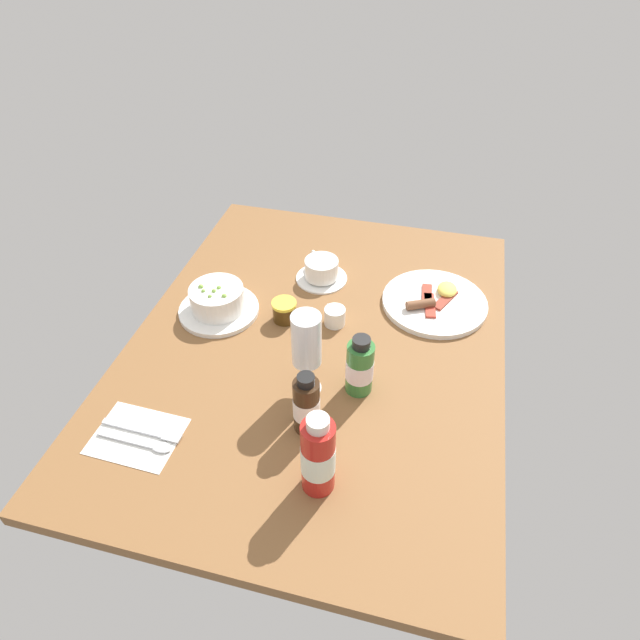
% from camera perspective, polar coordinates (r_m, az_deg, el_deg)
% --- Properties ---
extents(ground_plane, '(1.10, 0.84, 0.03)m').
position_cam_1_polar(ground_plane, '(1.26, -0.36, -2.80)').
color(ground_plane, brown).
extents(porridge_bowl, '(0.19, 0.19, 0.08)m').
position_cam_1_polar(porridge_bowl, '(1.33, -10.65, 1.99)').
color(porridge_bowl, white).
rests_on(porridge_bowl, ground_plane).
extents(cutlery_setting, '(0.14, 0.17, 0.01)m').
position_cam_1_polar(cutlery_setting, '(1.13, -18.39, -11.45)').
color(cutlery_setting, white).
rests_on(cutlery_setting, ground_plane).
extents(coffee_cup, '(0.13, 0.13, 0.06)m').
position_cam_1_polar(coffee_cup, '(1.42, 0.15, 5.23)').
color(coffee_cup, white).
rests_on(coffee_cup, ground_plane).
extents(creamer_jug, '(0.05, 0.06, 0.05)m').
position_cam_1_polar(creamer_jug, '(1.29, 1.52, 0.43)').
color(creamer_jug, white).
rests_on(creamer_jug, ground_plane).
extents(wine_glass, '(0.06, 0.06, 0.20)m').
position_cam_1_polar(wine_glass, '(1.06, -1.42, -2.41)').
color(wine_glass, white).
rests_on(wine_glass, ground_plane).
extents(jam_jar, '(0.06, 0.06, 0.05)m').
position_cam_1_polar(jam_jar, '(1.30, -3.74, 0.97)').
color(jam_jar, '#442D0F').
rests_on(jam_jar, ground_plane).
extents(sauce_bottle_red, '(0.06, 0.06, 0.18)m').
position_cam_1_polar(sauce_bottle_red, '(0.95, -0.21, -14.06)').
color(sauce_bottle_red, '#B21E19').
rests_on(sauce_bottle_red, ground_plane).
extents(sauce_bottle_green, '(0.06, 0.06, 0.14)m').
position_cam_1_polar(sauce_bottle_green, '(1.11, 4.17, -4.93)').
color(sauce_bottle_green, '#337233').
rests_on(sauce_bottle_green, ground_plane).
extents(sauce_bottle_brown, '(0.05, 0.05, 0.14)m').
position_cam_1_polar(sauce_bottle_brown, '(1.04, -1.43, -8.87)').
color(sauce_bottle_brown, '#382314').
rests_on(sauce_bottle_brown, ground_plane).
extents(breakfast_plate, '(0.26, 0.26, 0.04)m').
position_cam_1_polar(breakfast_plate, '(1.38, 11.90, 1.90)').
color(breakfast_plate, white).
rests_on(breakfast_plate, ground_plane).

